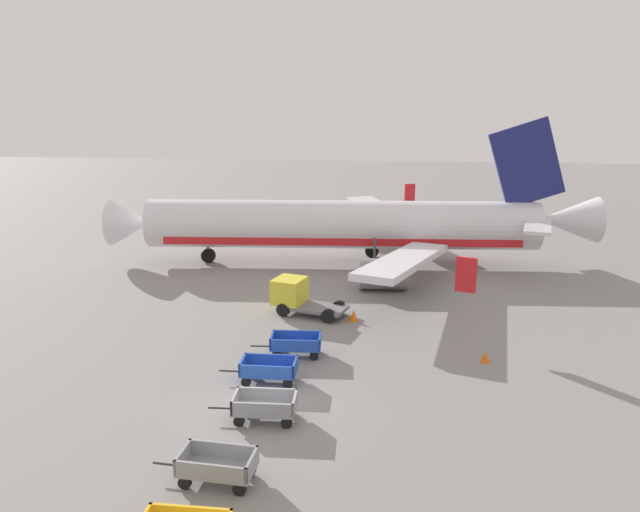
% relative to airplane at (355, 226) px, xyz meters
% --- Properties ---
extents(ground_plane, '(220.00, 220.00, 0.00)m').
position_rel_airplane_xyz_m(ground_plane, '(-2.06, -23.86, -3.05)').
color(ground_plane, gray).
extents(airplane, '(37.66, 30.26, 11.34)m').
position_rel_airplane_xyz_m(airplane, '(0.00, 0.00, 0.00)').
color(airplane, silver).
rests_on(airplane, ground).
extents(baggage_cart_second_in_row, '(3.59, 1.56, 1.07)m').
position_rel_airplane_xyz_m(baggage_cart_second_in_row, '(-2.71, -28.80, -2.45)').
color(baggage_cart_second_in_row, gray).
rests_on(baggage_cart_second_in_row, ground).
extents(baggage_cart_third_in_row, '(3.58, 1.51, 1.07)m').
position_rel_airplane_xyz_m(baggage_cart_third_in_row, '(-1.98, -24.59, -2.45)').
color(baggage_cart_third_in_row, gray).
rests_on(baggage_cart_third_in_row, ground).
extents(baggage_cart_fourth_in_row, '(3.56, 1.45, 1.07)m').
position_rel_airplane_xyz_m(baggage_cart_fourth_in_row, '(-2.51, -21.21, -2.45)').
color(baggage_cart_fourth_in_row, '#234CB2').
rests_on(baggage_cart_fourth_in_row, ground).
extents(baggage_cart_far_end, '(3.59, 1.56, 1.07)m').
position_rel_airplane_xyz_m(baggage_cart_far_end, '(-1.76, -18.09, -2.45)').
color(baggage_cart_far_end, '#234CB2').
rests_on(baggage_cart_far_end, ground).
extents(service_truck_beside_carts, '(4.73, 3.02, 2.10)m').
position_rel_airplane_xyz_m(service_truck_beside_carts, '(-2.69, -11.83, -1.95)').
color(service_truck_beside_carts, slate).
rests_on(service_truck_beside_carts, ground).
extents(traffic_cone_near_plane, '(0.52, 0.52, 0.68)m').
position_rel_airplane_xyz_m(traffic_cone_near_plane, '(0.79, -12.80, -2.71)').
color(traffic_cone_near_plane, orange).
rests_on(traffic_cone_near_plane, ground).
extents(traffic_cone_mid_apron, '(0.43, 0.43, 0.57)m').
position_rel_airplane_xyz_m(traffic_cone_mid_apron, '(7.57, -17.82, -2.77)').
color(traffic_cone_mid_apron, orange).
rests_on(traffic_cone_mid_apron, ground).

